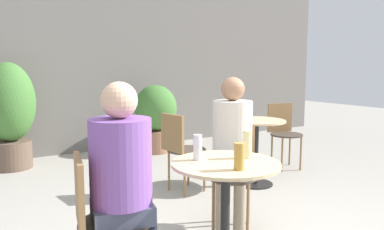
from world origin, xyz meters
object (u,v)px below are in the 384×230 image
(beer_glass_0, at_px, (239,156))
(potted_plant_0, at_px, (10,111))
(cafe_table_near, at_px, (225,193))
(cafe_table_far, at_px, (256,138))
(bistro_chair_1, at_px, (99,213))
(bistro_chair_3, at_px, (283,128))
(potted_plant_1, at_px, (156,114))
(bistro_chair_2, at_px, (180,145))
(beer_glass_2, at_px, (198,147))
(bistro_chair_0, at_px, (233,165))
(seated_person_0, at_px, (232,141))
(seated_person_1, at_px, (124,172))
(beer_glass_1, at_px, (247,144))

(beer_glass_0, relative_size, potted_plant_0, 0.11)
(cafe_table_near, bearing_deg, cafe_table_far, 43.26)
(bistro_chair_1, relative_size, beer_glass_0, 5.38)
(bistro_chair_3, bearing_deg, potted_plant_1, 137.28)
(bistro_chair_2, height_order, potted_plant_0, potted_plant_0)
(bistro_chair_3, xyz_separation_m, potted_plant_1, (-1.05, 1.67, 0.08))
(bistro_chair_1, xyz_separation_m, beer_glass_2, (0.64, -0.01, 0.30))
(cafe_table_far, distance_m, bistro_chair_3, 0.90)
(bistro_chair_3, xyz_separation_m, beer_glass_2, (-2.33, -1.57, 0.30))
(cafe_table_far, relative_size, potted_plant_0, 0.53)
(bistro_chair_0, relative_size, beer_glass_2, 5.17)
(beer_glass_2, bearing_deg, cafe_table_near, -49.18)
(beer_glass_0, bearing_deg, seated_person_0, 55.24)
(bistro_chair_0, relative_size, seated_person_0, 0.68)
(cafe_table_far, xyz_separation_m, potted_plant_0, (-2.26, 2.18, 0.23))
(seated_person_0, height_order, beer_glass_2, seated_person_0)
(bistro_chair_3, height_order, potted_plant_1, potted_plant_1)
(cafe_table_far, distance_m, bistro_chair_1, 2.45)
(cafe_table_near, xyz_separation_m, seated_person_1, (-0.62, 0.12, 0.19))
(beer_glass_1, distance_m, potted_plant_0, 3.63)
(bistro_chair_0, relative_size, potted_plant_1, 0.81)
(potted_plant_0, distance_m, potted_plant_1, 2.04)
(beer_glass_0, bearing_deg, cafe_table_far, 46.09)
(seated_person_0, relative_size, potted_plant_1, 1.19)
(seated_person_1, bearing_deg, potted_plant_0, 15.16)
(cafe_table_far, xyz_separation_m, bistro_chair_2, (-0.86, 0.20, -0.01))
(seated_person_0, bearing_deg, beer_glass_1, -75.95)
(potted_plant_0, bearing_deg, cafe_table_near, -76.10)
(potted_plant_0, bearing_deg, cafe_table_far, -43.87)
(seated_person_0, height_order, beer_glass_0, seated_person_0)
(beer_glass_0, xyz_separation_m, potted_plant_1, (1.20, 3.56, -0.22))
(cafe_table_far, xyz_separation_m, seated_person_0, (-0.98, -0.84, 0.21))
(beer_glass_2, bearing_deg, cafe_table_far, 37.83)
(beer_glass_1, relative_size, potted_plant_0, 0.13)
(potted_plant_0, bearing_deg, potted_plant_1, -3.15)
(bistro_chair_0, xyz_separation_m, potted_plant_0, (-1.37, 2.91, 0.24))
(bistro_chair_0, xyz_separation_m, beer_glass_1, (-0.33, -0.57, 0.31))
(cafe_table_far, bearing_deg, seated_person_1, -149.35)
(bistro_chair_0, distance_m, beer_glass_1, 0.72)
(bistro_chair_3, distance_m, seated_person_0, 2.19)
(bistro_chair_3, relative_size, potted_plant_0, 0.61)
(seated_person_1, height_order, potted_plant_0, potted_plant_0)
(cafe_table_near, height_order, cafe_table_far, same)
(bistro_chair_0, relative_size, beer_glass_0, 5.38)
(beer_glass_0, xyz_separation_m, beer_glass_1, (0.22, 0.19, 0.01))
(potted_plant_0, height_order, potted_plant_1, potted_plant_0)
(cafe_table_far, bearing_deg, cafe_table_near, -136.74)
(bistro_chair_0, height_order, bistro_chair_2, same)
(bistro_chair_2, distance_m, bistro_chair_3, 1.69)
(beer_glass_0, height_order, beer_glass_1, beer_glass_1)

